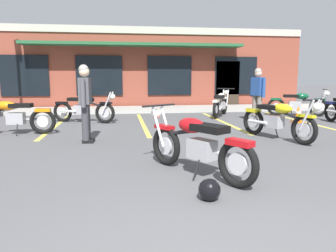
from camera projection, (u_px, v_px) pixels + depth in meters
The scene contains 14 objects.
ground_plane at pixel (159, 157), 5.83m from camera, with size 80.00×80.00×0.00m, color #515154.
sidewalk_kerb at pixel (137, 109), 13.45m from camera, with size 22.00×1.80×0.14m, color #A8A59E.
brick_storefront_building at pixel (132, 70), 17.29m from camera, with size 15.28×7.27×3.54m.
painted_stall_lines at pixel (143, 123), 9.94m from camera, with size 10.24×4.80×0.01m.
motorcycle_foreground_classic at pixel (197, 144), 4.71m from camera, with size 1.35×1.86×0.98m.
motorcycle_black_cruiser at pixel (221, 103), 11.68m from camera, with size 1.29×1.90×0.98m.
motorcycle_silver_naked at pixel (298, 103), 11.78m from camera, with size 2.01×1.07×0.98m.
motorcycle_blue_standard at pixel (84, 108), 10.09m from camera, with size 2.00×1.08×0.98m.
motorcycle_orange_scrambler at pixel (278, 119), 7.37m from camera, with size 1.11×1.99×0.98m.
motorcycle_cream_vintage at pixel (11, 116), 8.01m from camera, with size 2.11×0.66×0.98m.
person_in_black_shirt at pixel (258, 92), 10.10m from camera, with size 0.38×0.59×1.68m.
person_in_shorts_foreground at pixel (85, 99), 6.97m from camera, with size 0.29×0.61×1.68m.
helmet_on_pavement at pixel (209, 190), 3.78m from camera, with size 0.26×0.26×0.26m.
traffic_cone at pixel (298, 114), 10.15m from camera, with size 0.34×0.34×0.53m.
Camera 1 is at (-0.66, -1.91, 1.43)m, focal length 34.86 mm.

